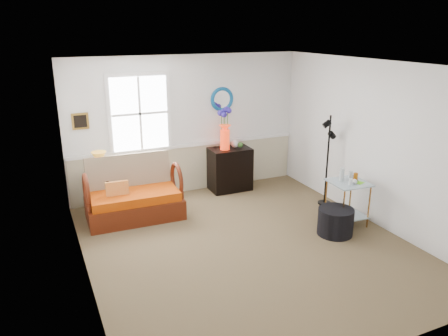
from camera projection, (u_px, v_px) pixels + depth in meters
name	position (u px, v px, depth m)	size (l,w,h in m)	color
floor	(247.00, 245.00, 6.44)	(4.50, 5.00, 0.01)	olive
ceiling	(250.00, 65.00, 5.63)	(4.50, 5.00, 0.01)	white
walls	(249.00, 161.00, 6.04)	(4.51, 5.01, 2.60)	white
wainscot	(189.00, 169.00, 8.45)	(4.46, 0.02, 0.90)	beige
chair_rail	(189.00, 145.00, 8.29)	(4.46, 0.04, 0.06)	white
window	(140.00, 114.00, 7.73)	(1.14, 0.06, 1.44)	white
picture	(80.00, 121.00, 7.36)	(0.28, 0.03, 0.28)	#B98832
mirror	(222.00, 99.00, 8.32)	(0.47, 0.47, 0.07)	#0B60A8
loveseat	(133.00, 189.00, 7.22)	(1.55, 0.88, 1.01)	#4C1706
throw_pillow	(118.00, 192.00, 7.07)	(0.36, 0.09, 0.36)	#E25614
lamp_stand	(100.00, 195.00, 7.51)	(0.34, 0.34, 0.61)	black
table_lamp	(100.00, 165.00, 7.38)	(0.25, 0.25, 0.46)	#BE8225
potted_plant	(106.00, 170.00, 7.42)	(0.33, 0.37, 0.29)	#315E24
cabinet	(230.00, 169.00, 8.52)	(0.78, 0.50, 0.84)	black
flower_vase	(225.00, 129.00, 8.20)	(0.23, 0.23, 0.79)	red
side_table	(347.00, 203.00, 7.03)	(0.57, 0.57, 0.72)	#B17936
tabletop_items	(350.00, 175.00, 6.91)	(0.37, 0.37, 0.22)	silver
floor_lamp	(327.00, 161.00, 7.70)	(0.24, 0.24, 1.63)	black
ottoman	(335.00, 222.00, 6.72)	(0.55, 0.55, 0.42)	black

